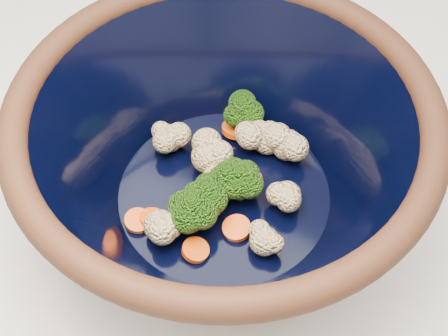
% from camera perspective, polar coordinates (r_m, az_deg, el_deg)
% --- Properties ---
extents(mixing_bowl, '(0.46, 0.46, 0.17)m').
position_cam_1_polar(mixing_bowl, '(0.57, 0.00, 0.97)').
color(mixing_bowl, black).
rests_on(mixing_bowl, counter).
extents(vegetable_pile, '(0.17, 0.19, 0.05)m').
position_cam_1_polar(vegetable_pile, '(0.60, 0.09, -0.55)').
color(vegetable_pile, '#608442').
rests_on(vegetable_pile, mixing_bowl).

